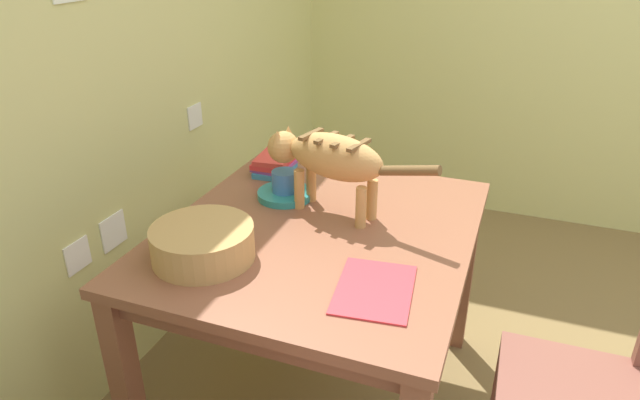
{
  "coord_description": "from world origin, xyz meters",
  "views": [
    {
      "loc": [
        -1.59,
        0.61,
        1.64
      ],
      "look_at": [
        -0.06,
        1.19,
        0.86
      ],
      "focal_mm": 31.37,
      "sensor_mm": 36.0,
      "label": 1
    }
  ],
  "objects_px": {
    "dining_table": "(320,251)",
    "book_stack": "(275,164)",
    "coffee_mug": "(285,181)",
    "saucer_bowl": "(285,194)",
    "magazine": "(374,289)",
    "wooden_chair_near": "(591,395)",
    "wicker_basket": "(203,242)",
    "cat": "(328,158)"
  },
  "relations": [
    {
      "from": "book_stack",
      "to": "wooden_chair_near",
      "type": "relative_size",
      "value": 0.21
    },
    {
      "from": "saucer_bowl",
      "to": "cat",
      "type": "bearing_deg",
      "value": -103.92
    },
    {
      "from": "dining_table",
      "to": "wicker_basket",
      "type": "xyz_separation_m",
      "value": [
        -0.3,
        0.26,
        0.14
      ]
    },
    {
      "from": "coffee_mug",
      "to": "book_stack",
      "type": "bearing_deg",
      "value": 34.01
    },
    {
      "from": "dining_table",
      "to": "wicker_basket",
      "type": "distance_m",
      "value": 0.42
    },
    {
      "from": "saucer_bowl",
      "to": "coffee_mug",
      "type": "relative_size",
      "value": 1.52
    },
    {
      "from": "cat",
      "to": "wooden_chair_near",
      "type": "distance_m",
      "value": 1.06
    },
    {
      "from": "coffee_mug",
      "to": "cat",
      "type": "bearing_deg",
      "value": -104.82
    },
    {
      "from": "wicker_basket",
      "to": "coffee_mug",
      "type": "bearing_deg",
      "value": -6.53
    },
    {
      "from": "wicker_basket",
      "to": "wooden_chair_near",
      "type": "bearing_deg",
      "value": -82.09
    },
    {
      "from": "saucer_bowl",
      "to": "magazine",
      "type": "relative_size",
      "value": 0.72
    },
    {
      "from": "book_stack",
      "to": "saucer_bowl",
      "type": "bearing_deg",
      "value": -146.39
    },
    {
      "from": "coffee_mug",
      "to": "wicker_basket",
      "type": "xyz_separation_m",
      "value": [
        -0.48,
        0.05,
        -0.01
      ]
    },
    {
      "from": "saucer_bowl",
      "to": "book_stack",
      "type": "relative_size",
      "value": 1.02
    },
    {
      "from": "cat",
      "to": "wooden_chair_near",
      "type": "bearing_deg",
      "value": -92.88
    },
    {
      "from": "coffee_mug",
      "to": "magazine",
      "type": "height_order",
      "value": "coffee_mug"
    },
    {
      "from": "book_stack",
      "to": "magazine",
      "type": "bearing_deg",
      "value": -137.37
    },
    {
      "from": "cat",
      "to": "dining_table",
      "type": "bearing_deg",
      "value": -157.46
    },
    {
      "from": "cat",
      "to": "wooden_chair_near",
      "type": "relative_size",
      "value": 0.68
    },
    {
      "from": "dining_table",
      "to": "cat",
      "type": "xyz_separation_m",
      "value": [
        0.12,
        0.02,
        0.29
      ]
    },
    {
      "from": "dining_table",
      "to": "cat",
      "type": "bearing_deg",
      "value": 8.62
    },
    {
      "from": "wicker_basket",
      "to": "magazine",
      "type": "bearing_deg",
      "value": -87.87
    },
    {
      "from": "book_stack",
      "to": "wicker_basket",
      "type": "xyz_separation_m",
      "value": [
        -0.68,
        -0.08,
        0.02
      ]
    },
    {
      "from": "dining_table",
      "to": "saucer_bowl",
      "type": "xyz_separation_m",
      "value": [
        0.17,
        0.2,
        0.1
      ]
    },
    {
      "from": "wooden_chair_near",
      "to": "dining_table",
      "type": "bearing_deg",
      "value": 79.37
    },
    {
      "from": "dining_table",
      "to": "cat",
      "type": "height_order",
      "value": "cat"
    },
    {
      "from": "dining_table",
      "to": "coffee_mug",
      "type": "bearing_deg",
      "value": 49.67
    },
    {
      "from": "magazine",
      "to": "wooden_chair_near",
      "type": "relative_size",
      "value": 0.3
    },
    {
      "from": "cat",
      "to": "magazine",
      "type": "relative_size",
      "value": 2.27
    },
    {
      "from": "cat",
      "to": "saucer_bowl",
      "type": "relative_size",
      "value": 3.15
    },
    {
      "from": "magazine",
      "to": "book_stack",
      "type": "height_order",
      "value": "book_stack"
    },
    {
      "from": "dining_table",
      "to": "book_stack",
      "type": "xyz_separation_m",
      "value": [
        0.37,
        0.34,
        0.13
      ]
    },
    {
      "from": "saucer_bowl",
      "to": "wooden_chair_near",
      "type": "bearing_deg",
      "value": -106.31
    },
    {
      "from": "cat",
      "to": "magazine",
      "type": "bearing_deg",
      "value": -131.0
    },
    {
      "from": "saucer_bowl",
      "to": "book_stack",
      "type": "bearing_deg",
      "value": 33.61
    },
    {
      "from": "dining_table",
      "to": "book_stack",
      "type": "height_order",
      "value": "book_stack"
    },
    {
      "from": "cat",
      "to": "wicker_basket",
      "type": "bearing_deg",
      "value": 164.77
    },
    {
      "from": "dining_table",
      "to": "saucer_bowl",
      "type": "height_order",
      "value": "saucer_bowl"
    },
    {
      "from": "coffee_mug",
      "to": "book_stack",
      "type": "relative_size",
      "value": 0.67
    },
    {
      "from": "magazine",
      "to": "book_stack",
      "type": "relative_size",
      "value": 1.42
    },
    {
      "from": "dining_table",
      "to": "wicker_basket",
      "type": "bearing_deg",
      "value": 139.79
    },
    {
      "from": "cat",
      "to": "saucer_bowl",
      "type": "bearing_deg",
      "value": 90.0
    }
  ]
}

